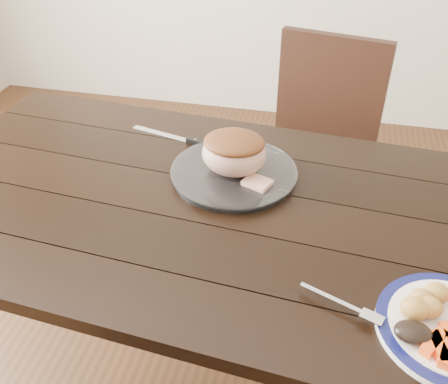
% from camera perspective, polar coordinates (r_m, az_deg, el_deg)
% --- Properties ---
extents(ground, '(4.00, 4.00, 0.00)m').
position_cam_1_polar(ground, '(1.87, -2.40, -19.45)').
color(ground, '#472B16').
rests_on(ground, ground).
extents(dining_table, '(1.67, 1.03, 0.75)m').
position_cam_1_polar(dining_table, '(1.38, -3.07, -3.88)').
color(dining_table, black).
rests_on(dining_table, ground).
extents(chair_far, '(0.50, 0.51, 0.93)m').
position_cam_1_polar(chair_far, '(2.02, 10.61, 5.30)').
color(chair_far, black).
rests_on(chair_far, ground).
extents(serving_platter, '(0.34, 0.34, 0.02)m').
position_cam_1_polar(serving_platter, '(1.40, 1.13, 2.09)').
color(serving_platter, white).
rests_on(serving_platter, dining_table).
extents(roasted_potatoes, '(0.10, 0.10, 0.05)m').
position_cam_1_polar(roasted_potatoes, '(1.08, 22.06, -11.67)').
color(roasted_potatoes, gold).
rests_on(roasted_potatoes, dinner_plate).
extents(dark_mushroom, '(0.07, 0.05, 0.03)m').
position_cam_1_polar(dark_mushroom, '(1.02, 20.80, -14.76)').
color(dark_mushroom, black).
rests_on(dark_mushroom, dinner_plate).
extents(fork, '(0.17, 0.08, 0.00)m').
position_cam_1_polar(fork, '(1.05, 13.86, -12.53)').
color(fork, silver).
rests_on(fork, dinner_plate).
extents(roast_joint, '(0.18, 0.15, 0.12)m').
position_cam_1_polar(roast_joint, '(1.36, 1.17, 4.39)').
color(roast_joint, tan).
rests_on(roast_joint, serving_platter).
extents(cut_slice, '(0.09, 0.08, 0.02)m').
position_cam_1_polar(cut_slice, '(1.33, 3.82, 1.00)').
color(cut_slice, tan).
rests_on(cut_slice, serving_platter).
extents(carving_knife, '(0.32, 0.10, 0.01)m').
position_cam_1_polar(carving_knife, '(1.56, -3.58, 5.82)').
color(carving_knife, silver).
rests_on(carving_knife, dining_table).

